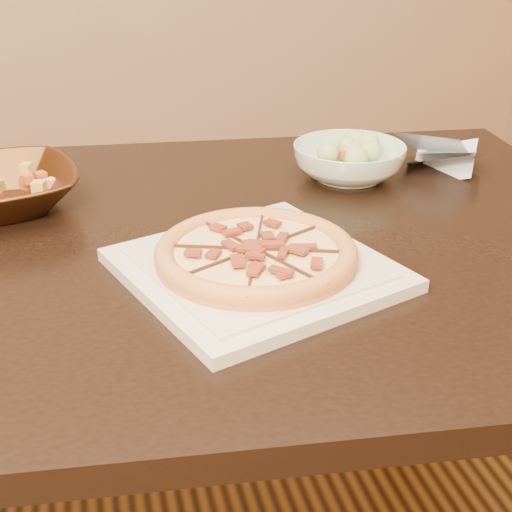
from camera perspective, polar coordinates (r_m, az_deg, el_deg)
The scene contains 6 objects.
dining_table at distance 1.14m, azimuth -8.15°, elevation -2.73°, with size 1.61×1.13×0.75m.
plate at distance 0.97m, azimuth 0.00°, elevation -1.03°, with size 0.41×0.41×0.02m.
pizza at distance 0.96m, azimuth -0.00°, elevation 0.21°, with size 0.27×0.27×0.03m.
salad_bowl at distance 1.33m, azimuth 7.43°, elevation 7.49°, with size 0.21×0.21×0.06m, color white.
salad at distance 1.31m, azimuth 7.57°, elevation 9.53°, with size 0.11×0.11×0.04m.
cling_film at distance 1.42m, azimuth 14.57°, elevation 7.82°, with size 0.17×0.13×0.05m, color white, non-canonical shape.
Camera 1 is at (-0.00, -0.97, 1.21)m, focal length 50.00 mm.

